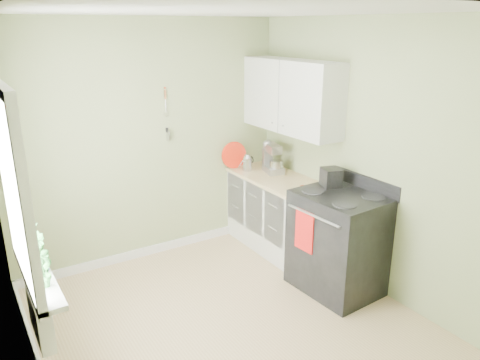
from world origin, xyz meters
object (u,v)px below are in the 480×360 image
coffee_maker (330,184)px  stand_mixer (273,159)px  stove (340,241)px  kettle (247,162)px

coffee_maker → stand_mixer: bearing=89.3°
stand_mixer → coffee_maker: 1.03m
stove → kettle: bearing=95.6°
stand_mixer → kettle: stand_mixer is taller
stand_mixer → kettle: size_ratio=1.88×
stove → kettle: size_ratio=5.75×
kettle → coffee_maker: 1.27m
coffee_maker → kettle: bearing=99.6°
stove → kettle: 1.58m
stove → coffee_maker: (0.06, 0.25, 0.53)m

